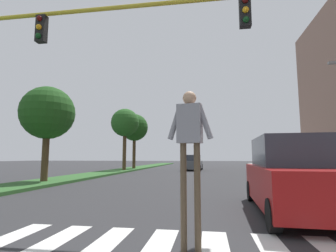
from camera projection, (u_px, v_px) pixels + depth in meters
The scene contains 11 objects.
ground_plane at pixel (209, 172), 25.47m from camera, with size 140.00×140.00×0.00m, color #2D2D30.
crosswalk at pixel (216, 252), 3.89m from camera, with size 7.65×2.20×0.01m.
median_strip at pixel (116, 171), 24.86m from camera, with size 2.54×64.00×0.15m, color #2D5B28.
tree_mid at pixel (48, 113), 14.26m from camera, with size 2.91×2.91×5.16m.
tree_far at pixel (125, 123), 26.16m from camera, with size 2.82×2.82×6.15m.
tree_distant at pixel (134, 128), 29.88m from camera, with size 3.10×3.10×6.23m.
sidewalk_right at pixel (319, 173), 22.11m from camera, with size 3.00×64.00×0.15m, color #9E9991.
traffic_light_gantry at pixel (42, 52), 7.36m from camera, with size 10.43×0.30×6.00m.
pedestrian_performer at pixel (190, 142), 4.10m from camera, with size 0.75×0.30×2.49m.
suv_crossing at pixel (293, 176), 6.70m from camera, with size 2.15×4.68×1.97m.
sedan_midblock at pixel (193, 163), 28.02m from camera, with size 2.02×4.49×1.66m.
Camera 1 is at (-0.08, 3.85, 1.43)m, focal length 27.66 mm.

